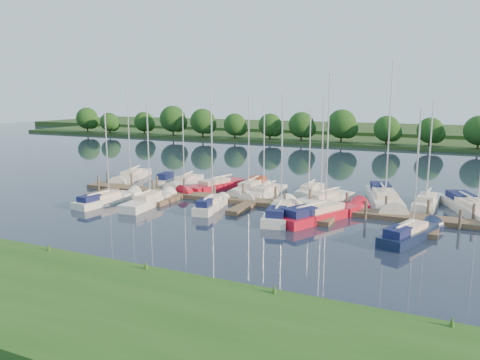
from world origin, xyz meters
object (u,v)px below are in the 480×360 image
at_px(sailboat_n_0, 132,177).
at_px(sailboat_n_5, 265,193).
at_px(dock, 251,203).
at_px(motorboat, 165,181).
at_px(sailboat_s_2, 211,206).

relative_size(sailboat_n_0, sailboat_n_5, 1.15).
bearing_deg(dock, motorboat, 157.95).
distance_m(dock, sailboat_n_5, 4.32).
bearing_deg(sailboat_n_5, dock, 99.31).
distance_m(sailboat_n_5, sailboat_s_2, 7.78).
height_order(sailboat_n_0, motorboat, sailboat_n_0).
height_order(dock, sailboat_s_2, sailboat_s_2).
bearing_deg(motorboat, sailboat_n_5, 168.51).
distance_m(dock, sailboat_s_2, 4.08).
bearing_deg(dock, sailboat_n_5, 94.39).
bearing_deg(sailboat_s_2, dock, 41.35).
xyz_separation_m(dock, sailboat_s_2, (-2.62, -3.13, 0.14)).
bearing_deg(sailboat_n_0, sailboat_s_2, 133.97).
bearing_deg(motorboat, sailboat_n_0, -13.42).
height_order(motorboat, sailboat_n_5, sailboat_n_5).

